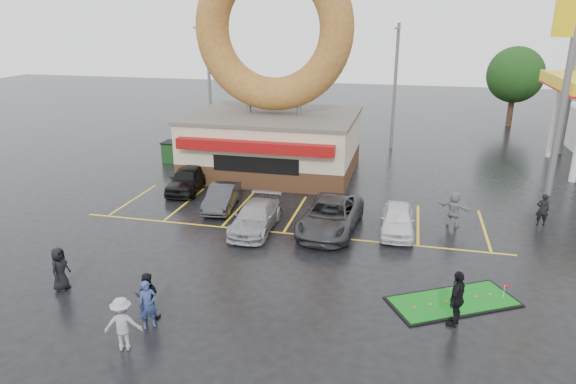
% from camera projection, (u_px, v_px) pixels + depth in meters
% --- Properties ---
extents(ground, '(120.00, 120.00, 0.00)m').
position_uv_depth(ground, '(263.00, 266.00, 20.34)').
color(ground, black).
rests_on(ground, ground).
extents(donut_shop, '(10.20, 8.70, 13.50)m').
position_uv_depth(donut_shop, '(273.00, 101.00, 31.49)').
color(donut_shop, '#472B19').
rests_on(donut_shop, ground).
extents(shell_sign, '(2.20, 0.36, 10.60)m').
position_uv_depth(shell_sign, '(571.00, 58.00, 26.12)').
color(shell_sign, slate).
rests_on(shell_sign, ground).
extents(streetlight_left, '(0.40, 2.21, 9.00)m').
position_uv_depth(streetlight_left, '(209.00, 80.00, 39.33)').
color(streetlight_left, slate).
rests_on(streetlight_left, ground).
extents(streetlight_mid, '(0.40, 2.21, 9.00)m').
position_uv_depth(streetlight_mid, '(395.00, 84.00, 37.15)').
color(streetlight_mid, slate).
rests_on(streetlight_mid, ground).
extents(streetlight_right, '(0.40, 2.21, 9.00)m').
position_uv_depth(streetlight_right, '(572.00, 87.00, 35.42)').
color(streetlight_right, slate).
rests_on(streetlight_right, ground).
extents(tree_far_d, '(4.90, 4.90, 7.00)m').
position_uv_depth(tree_far_d, '(515.00, 75.00, 45.22)').
color(tree_far_d, '#332114').
rests_on(tree_far_d, ground).
extents(car_black, '(2.12, 4.26, 1.39)m').
position_uv_depth(car_black, '(187.00, 179.00, 28.96)').
color(car_black, black).
rests_on(car_black, ground).
extents(car_dgrey, '(1.70, 3.82, 1.22)m').
position_uv_depth(car_dgrey, '(222.00, 197.00, 26.33)').
color(car_dgrey, '#2B2C2E').
rests_on(car_dgrey, ground).
extents(car_silver, '(1.82, 4.34, 1.25)m').
position_uv_depth(car_silver, '(256.00, 217.00, 23.65)').
color(car_silver, '#959499').
rests_on(car_silver, ground).
extents(car_grey, '(2.71, 5.34, 1.45)m').
position_uv_depth(car_grey, '(330.00, 216.00, 23.53)').
color(car_grey, '#303032').
rests_on(car_grey, ground).
extents(car_white, '(1.59, 3.73, 1.26)m').
position_uv_depth(car_white, '(397.00, 220.00, 23.33)').
color(car_white, silver).
rests_on(car_white, ground).
extents(person_blue, '(0.69, 0.67, 1.59)m').
position_uv_depth(person_blue, '(148.00, 304.00, 16.13)').
color(person_blue, navy).
rests_on(person_blue, ground).
extents(person_blackjkt, '(0.90, 0.78, 1.60)m').
position_uv_depth(person_blackjkt, '(147.00, 296.00, 16.62)').
color(person_blackjkt, black).
rests_on(person_blackjkt, ground).
extents(person_hoodie, '(1.23, 0.95, 1.68)m').
position_uv_depth(person_hoodie, '(123.00, 324.00, 15.03)').
color(person_hoodie, '#939396').
rests_on(person_hoodie, ground).
extents(person_bystander, '(0.54, 0.81, 1.63)m').
position_uv_depth(person_bystander, '(60.00, 269.00, 18.38)').
color(person_bystander, black).
rests_on(person_bystander, ground).
extents(person_cameraman, '(0.86, 1.20, 1.89)m').
position_uv_depth(person_cameraman, '(457.00, 298.00, 16.19)').
color(person_cameraman, black).
rests_on(person_cameraman, ground).
extents(person_walker_near, '(1.68, 1.16, 1.74)m').
position_uv_depth(person_walker_near, '(454.00, 209.00, 23.96)').
color(person_walker_near, gray).
rests_on(person_walker_near, ground).
extents(person_walker_far, '(0.59, 0.40, 1.57)m').
position_uv_depth(person_walker_far, '(543.00, 210.00, 24.11)').
color(person_walker_far, black).
rests_on(person_walker_far, ground).
extents(dumpster, '(1.80, 1.20, 1.30)m').
position_uv_depth(dumpster, '(177.00, 152.00, 34.85)').
color(dumpster, '#19421B').
rests_on(dumpster, ground).
extents(putting_green, '(4.77, 3.85, 0.55)m').
position_uv_depth(putting_green, '(453.00, 302.00, 17.74)').
color(putting_green, black).
rests_on(putting_green, ground).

